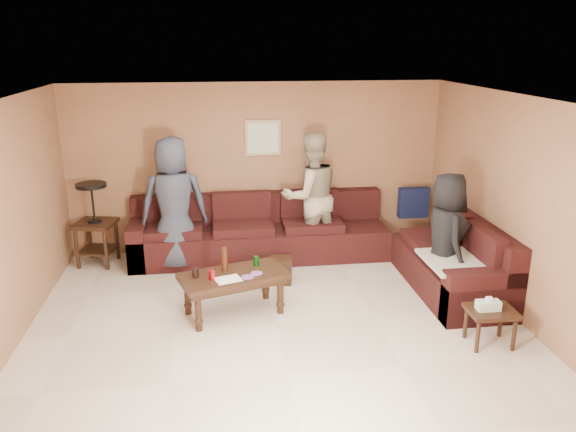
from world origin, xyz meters
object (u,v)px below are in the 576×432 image
object	(u,v)px
coffee_table	(233,280)
person_left	(174,204)
waste_bin	(281,270)
sectional_sofa	(322,246)
end_table_left	(95,222)
side_table_right	(490,313)
person_middle	(311,196)
person_right	(445,237)

from	to	relation	value
coffee_table	person_left	distance (m)	1.77
waste_bin	sectional_sofa	bearing A→B (deg)	32.11
coffee_table	end_table_left	xyz separation A→B (m)	(-1.86, 1.80, 0.19)
coffee_table	side_table_right	size ratio (longest dim) A/B	2.43
person_left	person_middle	world-z (taller)	person_left
sectional_sofa	person_right	size ratio (longest dim) A/B	2.93
end_table_left	waste_bin	bearing A→B (deg)	-21.44
person_left	person_middle	size ratio (longest dim) A/B	1.01
person_middle	person_right	bearing A→B (deg)	117.04
side_table_right	person_middle	distance (m)	3.13
coffee_table	end_table_left	size ratio (longest dim) A/B	1.13
coffee_table	side_table_right	world-z (taller)	coffee_table
coffee_table	person_middle	xyz separation A→B (m)	(1.19, 1.68, 0.50)
sectional_sofa	person_left	bearing A→B (deg)	170.70
sectional_sofa	coffee_table	distance (m)	1.76
waste_bin	person_middle	xyz separation A→B (m)	(0.54, 0.86, 0.75)
sectional_sofa	person_left	xyz separation A→B (m)	(-2.00, 0.33, 0.60)
person_left	person_right	xyz separation A→B (m)	(3.30, -1.45, -0.14)
end_table_left	side_table_right	size ratio (longest dim) A/B	2.16
person_right	sectional_sofa	bearing A→B (deg)	50.08
end_table_left	sectional_sofa	bearing A→B (deg)	-10.79
coffee_table	waste_bin	bearing A→B (deg)	51.33
waste_bin	person_right	distance (m)	2.14
waste_bin	person_right	bearing A→B (deg)	-20.87
person_left	coffee_table	bearing A→B (deg)	110.37
side_table_right	person_left	size ratio (longest dim) A/B	0.29
coffee_table	person_middle	distance (m)	2.12
person_middle	person_left	bearing A→B (deg)	-9.47
waste_bin	person_middle	bearing A→B (deg)	57.90
person_left	person_middle	xyz separation A→B (m)	(1.92, 0.14, -0.01)
end_table_left	person_right	bearing A→B (deg)	-21.20
person_middle	waste_bin	bearing A→B (deg)	44.15
person_right	coffee_table	bearing A→B (deg)	92.93
side_table_right	waste_bin	xyz separation A→B (m)	(-1.96, 1.87, -0.19)
end_table_left	person_middle	distance (m)	3.07
person_right	waste_bin	bearing A→B (deg)	70.09
coffee_table	person_middle	bearing A→B (deg)	54.57
coffee_table	person_right	bearing A→B (deg)	1.97
person_middle	end_table_left	bearing A→B (deg)	-16.09
end_table_left	side_table_right	xyz separation A→B (m)	(4.47, -2.86, -0.26)
sectional_sofa	person_left	size ratio (longest dim) A/B	2.51
waste_bin	person_left	distance (m)	1.73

